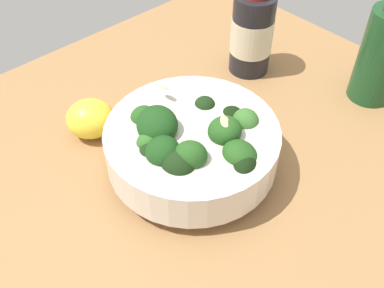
{
  "coord_description": "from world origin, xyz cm",
  "views": [
    {
      "loc": [
        27.41,
        -30.02,
        40.61
      ],
      "look_at": [
        0.82,
        -5.6,
        4.0
      ],
      "focal_mm": 41.65,
      "sensor_mm": 36.0,
      "label": 1
    }
  ],
  "objects_px": {
    "bowl_of_broccoli": "(192,144)",
    "bottle_short": "(382,54)",
    "bottle_tall": "(252,33)",
    "lemon_wedge": "(91,119)"
  },
  "relations": [
    {
      "from": "bottle_tall",
      "to": "bottle_short",
      "type": "relative_size",
      "value": 0.91
    },
    {
      "from": "lemon_wedge",
      "to": "bottle_short",
      "type": "relative_size",
      "value": 0.41
    },
    {
      "from": "bowl_of_broccoli",
      "to": "lemon_wedge",
      "type": "bearing_deg",
      "value": -158.37
    },
    {
      "from": "bowl_of_broccoli",
      "to": "bottle_short",
      "type": "height_order",
      "value": "bottle_short"
    },
    {
      "from": "bottle_short",
      "to": "bottle_tall",
      "type": "bearing_deg",
      "value": -154.11
    },
    {
      "from": "lemon_wedge",
      "to": "bottle_tall",
      "type": "height_order",
      "value": "bottle_tall"
    },
    {
      "from": "lemon_wedge",
      "to": "bottle_tall",
      "type": "bearing_deg",
      "value": 81.2
    },
    {
      "from": "bottle_tall",
      "to": "lemon_wedge",
      "type": "bearing_deg",
      "value": -98.8
    },
    {
      "from": "bowl_of_broccoli",
      "to": "bottle_short",
      "type": "relative_size",
      "value": 1.33
    },
    {
      "from": "lemon_wedge",
      "to": "bottle_short",
      "type": "height_order",
      "value": "bottle_short"
    }
  ]
}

